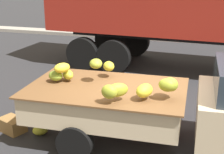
# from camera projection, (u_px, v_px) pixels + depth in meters

# --- Properties ---
(ground) EXTENTS (220.00, 220.00, 0.00)m
(ground) POSITION_uv_depth(u_px,v_px,m) (149.00, 139.00, 6.41)
(ground) COLOR #28282B
(curb_strip) EXTENTS (80.00, 0.80, 0.16)m
(curb_strip) POSITION_uv_depth(u_px,v_px,m) (188.00, 40.00, 15.05)
(curb_strip) COLOR gray
(curb_strip) RESTS_ON ground
(pickup_truck) EXTENTS (5.28, 2.05, 1.70)m
(pickup_truck) POSITION_uv_depth(u_px,v_px,m) (222.00, 109.00, 5.65)
(pickup_truck) COLOR #CCB793
(pickup_truck) RESTS_ON ground
(fallen_banana_bunch_near_tailgate) EXTENTS (0.41, 0.41, 0.19)m
(fallen_banana_bunch_near_tailgate) POSITION_uv_depth(u_px,v_px,m) (40.00, 130.00, 6.59)
(fallen_banana_bunch_near_tailgate) COLOR gold
(fallen_banana_bunch_near_tailgate) RESTS_ON ground
(produce_crate) EXTENTS (0.61, 0.52, 0.29)m
(produce_crate) POSITION_uv_depth(u_px,v_px,m) (12.00, 125.00, 6.69)
(produce_crate) COLOR olive
(produce_crate) RESTS_ON ground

